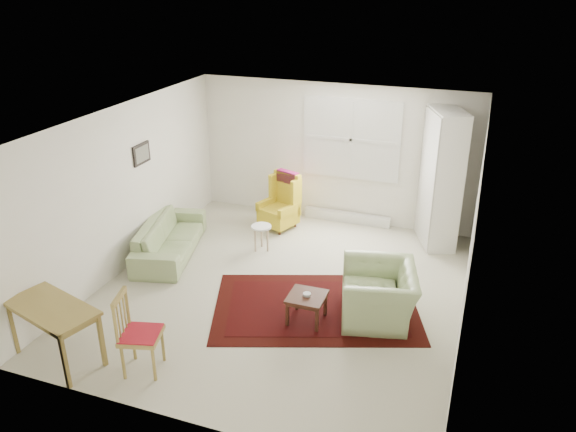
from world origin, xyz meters
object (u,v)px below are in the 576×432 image
(sofa, at_px, (169,232))
(desk_chair, at_px, (141,333))
(wingback_chair, at_px, (278,202))
(coffee_table, at_px, (307,308))
(desk, at_px, (56,333))
(cabinet, at_px, (441,179))
(armchair, at_px, (379,289))
(stool, at_px, (261,238))

(sofa, relative_size, desk_chair, 1.94)
(sofa, distance_m, wingback_chair, 2.01)
(wingback_chair, distance_m, coffee_table, 2.97)
(desk, height_order, desk_chair, desk_chair)
(wingback_chair, height_order, cabinet, cabinet)
(sofa, distance_m, coffee_table, 2.90)
(wingback_chair, xyz_separation_m, desk, (-1.14, -4.36, -0.14))
(desk, bearing_deg, wingback_chair, 75.38)
(sofa, xyz_separation_m, coffee_table, (2.69, -1.09, -0.20))
(coffee_table, bearing_deg, desk_chair, -132.93)
(sofa, xyz_separation_m, desk, (0.17, -2.83, -0.03))
(armchair, xyz_separation_m, cabinet, (0.47, 2.54, 0.72))
(desk_chair, bearing_deg, stool, -17.22)
(armchair, xyz_separation_m, wingback_chair, (-2.24, 2.20, 0.08))
(sofa, height_order, stool, sofa)
(coffee_table, bearing_deg, stool, 128.11)
(stool, distance_m, desk_chair, 3.29)
(sofa, bearing_deg, armchair, -115.14)
(sofa, height_order, cabinet, cabinet)
(stool, bearing_deg, armchair, -30.27)
(sofa, relative_size, cabinet, 0.85)
(stool, bearing_deg, cabinet, 25.28)
(armchair, relative_size, wingback_chair, 1.08)
(sofa, bearing_deg, cabinet, -79.50)
(armchair, xyz_separation_m, desk_chair, (-2.32, -1.99, 0.08))
(wingback_chair, relative_size, stool, 2.28)
(cabinet, height_order, desk, cabinet)
(desk_chair, bearing_deg, desk, 84.23)
(coffee_table, relative_size, cabinet, 0.21)
(desk, distance_m, desk_chair, 1.08)
(cabinet, bearing_deg, desk, -150.83)
(cabinet, relative_size, desk_chair, 2.29)
(sofa, xyz_separation_m, stool, (1.35, 0.61, -0.17))
(armchair, height_order, coffee_table, armchair)
(cabinet, distance_m, desk_chair, 5.36)
(stool, distance_m, desk, 3.64)
(wingback_chair, relative_size, coffee_table, 2.11)
(coffee_table, relative_size, desk, 0.41)
(armchair, height_order, wingback_chair, wingback_chair)
(coffee_table, height_order, stool, stool)
(armchair, bearing_deg, wingback_chair, -148.47)
(wingback_chair, bearing_deg, cabinet, 27.29)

